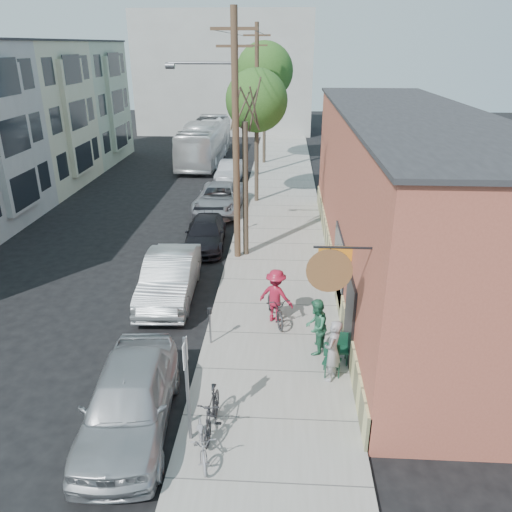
# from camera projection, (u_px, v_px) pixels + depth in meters

# --- Properties ---
(ground) EXTENTS (120.00, 120.00, 0.00)m
(ground) POSITION_uv_depth(u_px,v_px,m) (146.00, 333.00, 16.49)
(ground) COLOR black
(sidewalk) EXTENTS (4.50, 58.00, 0.15)m
(sidewalk) POSITION_uv_depth(u_px,v_px,m) (280.00, 224.00, 26.34)
(sidewalk) COLOR gray
(sidewalk) RESTS_ON ground
(cafe_building) EXTENTS (6.60, 20.20, 6.61)m
(cafe_building) POSITION_uv_depth(u_px,v_px,m) (401.00, 199.00, 19.31)
(cafe_building) COLOR #A04E3B
(cafe_building) RESTS_ON ground
(end_cap_building) EXTENTS (18.00, 8.00, 12.00)m
(end_cap_building) POSITION_uv_depth(u_px,v_px,m) (226.00, 73.00, 52.83)
(end_cap_building) COLOR #A4A49F
(end_cap_building) RESTS_ON ground
(sign_post) EXTENTS (0.07, 0.45, 2.80)m
(sign_post) POSITION_uv_depth(u_px,v_px,m) (187.00, 380.00, 11.25)
(sign_post) COLOR slate
(sign_post) RESTS_ON sidewalk
(parking_meter_near) EXTENTS (0.14, 0.14, 1.24)m
(parking_meter_near) POSITION_uv_depth(u_px,v_px,m) (210.00, 320.00, 15.37)
(parking_meter_near) COLOR slate
(parking_meter_near) RESTS_ON sidewalk
(parking_meter_far) EXTENTS (0.14, 0.14, 1.24)m
(parking_meter_far) POSITION_uv_depth(u_px,v_px,m) (239.00, 215.00, 24.79)
(parking_meter_far) COLOR slate
(parking_meter_far) RESTS_ON sidewalk
(utility_pole_near) EXTENTS (3.57, 0.28, 10.00)m
(utility_pole_near) POSITION_uv_depth(u_px,v_px,m) (234.00, 136.00, 20.09)
(utility_pole_near) COLOR #503A28
(utility_pole_near) RESTS_ON sidewalk
(utility_pole_far) EXTENTS (1.80, 0.28, 10.00)m
(utility_pole_far) POSITION_uv_depth(u_px,v_px,m) (257.00, 99.00, 33.97)
(utility_pole_far) COLOR #503A28
(utility_pole_far) RESTS_ON sidewalk
(tree_bare) EXTENTS (0.24, 0.24, 5.79)m
(tree_bare) POSITION_uv_depth(u_px,v_px,m) (245.00, 191.00, 21.25)
(tree_bare) COLOR #44392C
(tree_bare) RESTS_ON sidewalk
(tree_leafy_mid) EXTENTS (3.48, 3.48, 7.52)m
(tree_leafy_mid) POSITION_uv_depth(u_px,v_px,m) (257.00, 101.00, 27.75)
(tree_leafy_mid) COLOR #44392C
(tree_leafy_mid) RESTS_ON sidewalk
(tree_leafy_far) EXTENTS (4.24, 4.24, 8.95)m
(tree_leafy_far) POSITION_uv_depth(u_px,v_px,m) (265.00, 71.00, 37.03)
(tree_leafy_far) COLOR #44392C
(tree_leafy_far) RESTS_ON sidewalk
(patio_chair_a) EXTENTS (0.51, 0.51, 0.88)m
(patio_chair_a) POSITION_uv_depth(u_px,v_px,m) (340.00, 349.00, 14.59)
(patio_chair_a) COLOR #0F3725
(patio_chair_a) RESTS_ON sidewalk
(patio_chair_b) EXTENTS (0.64, 0.64, 0.88)m
(patio_chair_b) POSITION_uv_depth(u_px,v_px,m) (332.00, 361.00, 14.04)
(patio_chair_b) COLOR #0F3725
(patio_chair_b) RESTS_ON sidewalk
(patron_grey) EXTENTS (0.65, 0.78, 1.84)m
(patron_grey) POSITION_uv_depth(u_px,v_px,m) (333.00, 350.00, 13.68)
(patron_grey) COLOR gray
(patron_grey) RESTS_ON sidewalk
(patron_green) EXTENTS (0.87, 1.01, 1.77)m
(patron_green) POSITION_uv_depth(u_px,v_px,m) (316.00, 327.00, 14.91)
(patron_green) COLOR #2E7451
(patron_green) RESTS_ON sidewalk
(cyclist) EXTENTS (1.39, 1.14, 1.88)m
(cyclist) POSITION_uv_depth(u_px,v_px,m) (276.00, 296.00, 16.61)
(cyclist) COLOR maroon
(cyclist) RESTS_ON sidewalk
(cyclist_bike) EXTENTS (1.18, 2.06, 1.02)m
(cyclist_bike) POSITION_uv_depth(u_px,v_px,m) (276.00, 307.00, 16.78)
(cyclist_bike) COLOR black
(cyclist_bike) RESTS_ON sidewalk
(parked_bike_a) EXTENTS (0.59, 1.81, 1.08)m
(parked_bike_a) POSITION_uv_depth(u_px,v_px,m) (212.00, 411.00, 11.97)
(parked_bike_a) COLOR black
(parked_bike_a) RESTS_ON sidewalk
(parked_bike_b) EXTENTS (0.93, 1.70, 0.84)m
(parked_bike_b) POSITION_uv_depth(u_px,v_px,m) (202.00, 441.00, 11.24)
(parked_bike_b) COLOR gray
(parked_bike_b) RESTS_ON sidewalk
(car_0) EXTENTS (2.46, 5.20, 1.72)m
(car_0) POSITION_uv_depth(u_px,v_px,m) (129.00, 400.00, 12.10)
(car_0) COLOR #A3A6AB
(car_0) RESTS_ON ground
(car_1) EXTENTS (2.01, 5.16, 1.68)m
(car_1) POSITION_uv_depth(u_px,v_px,m) (170.00, 277.00, 18.51)
(car_1) COLOR #ABB0B3
(car_1) RESTS_ON ground
(car_2) EXTENTS (2.08, 4.52, 1.28)m
(car_2) POSITION_uv_depth(u_px,v_px,m) (205.00, 233.00, 23.38)
(car_2) COLOR black
(car_2) RESTS_ON ground
(car_3) EXTENTS (2.70, 5.53, 1.51)m
(car_3) POSITION_uv_depth(u_px,v_px,m) (220.00, 198.00, 28.33)
(car_3) COLOR #9A9AA1
(car_3) RESTS_ON ground
(car_4) EXTENTS (1.85, 4.38, 1.41)m
(car_4) POSITION_uv_depth(u_px,v_px,m) (231.00, 171.00, 34.52)
(car_4) COLOR #A0A1A8
(car_4) RESTS_ON ground
(bus) EXTENTS (2.88, 11.58, 3.22)m
(bus) POSITION_uv_depth(u_px,v_px,m) (205.00, 142.00, 40.02)
(bus) COLOR white
(bus) RESTS_ON ground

